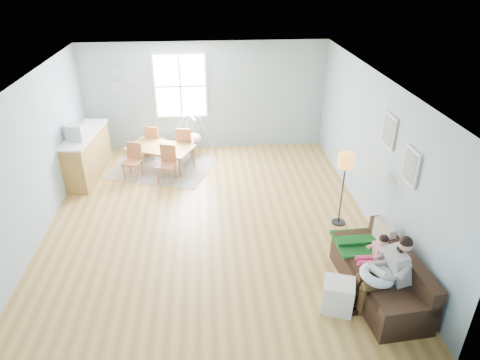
{
  "coord_description": "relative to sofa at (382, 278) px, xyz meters",
  "views": [
    {
      "loc": [
        0.01,
        -6.9,
        4.5
      ],
      "look_at": [
        0.55,
        -0.32,
        1.0
      ],
      "focal_mm": 32.0,
      "sensor_mm": 36.0,
      "label": 1
    }
  ],
  "objects": [
    {
      "name": "room",
      "position": [
        -2.5,
        2.2,
        2.16
      ],
      "size": [
        8.4,
        9.4,
        3.9
      ],
      "color": "#A6793A"
    },
    {
      "name": "window",
      "position": [
        -3.1,
        5.66,
        1.38
      ],
      "size": [
        1.32,
        0.08,
        1.62
      ],
      "color": "white",
      "rests_on": "room"
    },
    {
      "name": "pictures",
      "position": [
        0.46,
        1.15,
        1.58
      ],
      "size": [
        0.05,
        1.34,
        0.74
      ],
      "color": "white",
      "rests_on": "room"
    },
    {
      "name": "wall_plates",
      "position": [
        -4.51,
        5.67,
        1.56
      ],
      "size": [
        0.67,
        0.02,
        0.66
      ],
      "color": "#9BADBA",
      "rests_on": "room"
    },
    {
      "name": "sofa",
      "position": [
        0.0,
        0.0,
        0.0
      ],
      "size": [
        0.95,
        1.92,
        0.75
      ],
      "color": "black",
      "rests_on": "room"
    },
    {
      "name": "green_throw",
      "position": [
        -0.12,
        0.61,
        0.21
      ],
      "size": [
        0.87,
        0.73,
        0.04
      ],
      "primitive_type": "cube",
      "rotation": [
        0.0,
        0.0,
        0.03
      ],
      "color": "#125215",
      "rests_on": "sofa"
    },
    {
      "name": "beige_pillow",
      "position": [
        0.15,
        0.5,
        0.41
      ],
      "size": [
        0.2,
        0.45,
        0.43
      ],
      "primitive_type": "cube",
      "rotation": [
        0.0,
        0.0,
        0.18
      ],
      "color": "tan",
      "rests_on": "sofa"
    },
    {
      "name": "father",
      "position": [
        -0.1,
        -0.27,
        0.37
      ],
      "size": [
        0.84,
        0.4,
        1.19
      ],
      "color": "#969598",
      "rests_on": "sofa"
    },
    {
      "name": "nursing_pillow",
      "position": [
        -0.23,
        -0.29,
        0.32
      ],
      "size": [
        0.52,
        0.51,
        0.2
      ],
      "primitive_type": "torus",
      "rotation": [
        0.0,
        0.14,
        -0.04
      ],
      "color": "silver",
      "rests_on": "father"
    },
    {
      "name": "infant",
      "position": [
        -0.24,
        -0.26,
        0.38
      ],
      "size": [
        0.21,
        0.32,
        0.12
      ],
      "color": "silver",
      "rests_on": "nursing_pillow"
    },
    {
      "name": "toddler",
      "position": [
        -0.09,
        0.17,
        0.36
      ],
      "size": [
        0.45,
        0.22,
        0.72
      ],
      "color": "white",
      "rests_on": "sofa"
    },
    {
      "name": "floor_lamp",
      "position": [
        -0.09,
        1.88,
        0.92
      ],
      "size": [
        0.29,
        0.29,
        1.43
      ],
      "color": "black",
      "rests_on": "room"
    },
    {
      "name": "storage_cube",
      "position": [
        -0.75,
        -0.27,
        -0.03
      ],
      "size": [
        0.53,
        0.5,
        0.47
      ],
      "color": "white",
      "rests_on": "room"
    },
    {
      "name": "rug",
      "position": [
        -3.61,
        4.55,
        -0.26
      ],
      "size": [
        2.68,
        2.34,
        0.01
      ],
      "primitive_type": "cube",
      "rotation": [
        0.0,
        0.0,
        -0.32
      ],
      "color": "gray",
      "rests_on": "room"
    },
    {
      "name": "dining_table",
      "position": [
        -3.61,
        4.55,
        -0.0
      ],
      "size": [
        1.71,
        1.39,
        0.53
      ],
      "primitive_type": "imported",
      "rotation": [
        0.0,
        0.0,
        -0.44
      ],
      "color": "olive",
      "rests_on": "rug"
    },
    {
      "name": "chair_sw",
      "position": [
        -4.17,
        4.14,
        0.18
      ],
      "size": [
        0.46,
        0.46,
        0.8
      ],
      "color": "#9C5E35",
      "rests_on": "rug"
    },
    {
      "name": "chair_se",
      "position": [
        -3.4,
        3.89,
        0.2
      ],
      "size": [
        0.47,
        0.47,
        0.83
      ],
      "color": "#9C5E35",
      "rests_on": "rug"
    },
    {
      "name": "chair_nw",
      "position": [
        -3.81,
        5.21,
        0.19
      ],
      "size": [
        0.46,
        0.46,
        0.82
      ],
      "color": "#9C5E35",
      "rests_on": "rug"
    },
    {
      "name": "chair_ne",
      "position": [
        -3.04,
        4.94,
        0.21
      ],
      "size": [
        0.46,
        0.46,
        0.85
      ],
      "color": "#9C5E35",
      "rests_on": "rug"
    },
    {
      "name": "counter",
      "position": [
        -5.2,
        4.27,
        0.26
      ],
      "size": [
        0.72,
        1.9,
        1.04
      ],
      "color": "olive",
      "rests_on": "room"
    },
    {
      "name": "monitor",
      "position": [
        -5.22,
        3.91,
        0.94
      ],
      "size": [
        0.43,
        0.41,
        0.34
      ],
      "color": "#B7B7BC",
      "rests_on": "counter"
    },
    {
      "name": "baby_swing",
      "position": [
        -2.85,
        5.3,
        0.17
      ],
      "size": [
        1.2,
        1.21,
        0.98
      ],
      "color": "#B7B7BC",
      "rests_on": "room"
    }
  ]
}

